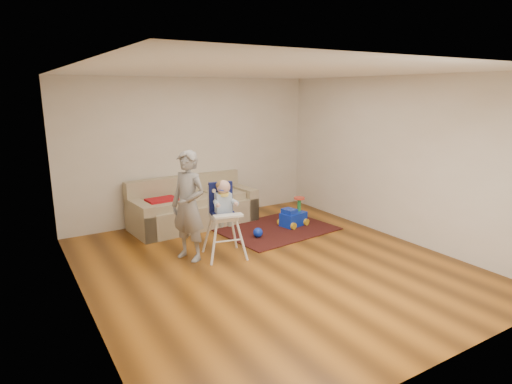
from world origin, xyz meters
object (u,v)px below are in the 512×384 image
toy_ball (258,232)px  adult (188,206)px  high_chair (224,220)px  sofa (194,202)px  ride_on_toy (293,212)px  side_table (161,215)px

toy_ball → adult: 1.54m
high_chair → toy_ball: bearing=38.4°
toy_ball → high_chair: 1.08m
sofa → ride_on_toy: size_ratio=4.61×
ride_on_toy → adult: adult is taller
adult → high_chair: bearing=43.2°
side_table → toy_ball: (1.22, -1.37, -0.15)m
side_table → toy_ball: bearing=-48.3°
ride_on_toy → adult: bearing=179.5°
high_chair → side_table: bearing=113.0°
ride_on_toy → high_chair: bearing=-171.9°
sofa → adult: adult is taller
toy_ball → adult: adult is taller
sofa → side_table: sofa is taller
adult → toy_ball: bearing=74.9°
side_table → ride_on_toy: (2.13, -1.14, 0.02)m
side_table → toy_ball: size_ratio=3.03×
side_table → sofa: bearing=-13.1°
sofa → high_chair: size_ratio=1.99×
toy_ball → high_chair: high_chair is taller
high_chair → adult: (-0.48, 0.19, 0.24)m
sofa → adult: bearing=-120.2°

